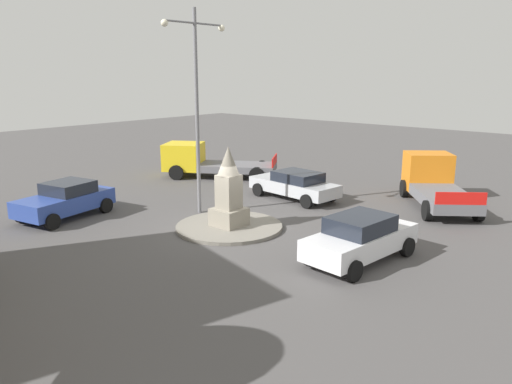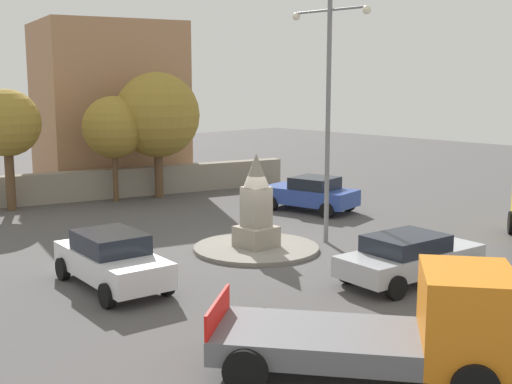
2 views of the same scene
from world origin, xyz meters
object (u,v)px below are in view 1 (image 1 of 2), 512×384
at_px(streetlamp, 196,95).
at_px(truck_orange_far_side, 434,182).
at_px(monument, 229,191).
at_px(truck_yellow_parked_left, 204,161).
at_px(car_white_parked_right, 361,238).
at_px(car_silver_waiting, 295,184).
at_px(car_blue_passing, 66,200).

distance_m(streetlamp, truck_orange_far_side, 11.51).
xyz_separation_m(monument, truck_orange_far_side, (-8.95, 4.52, -0.49)).
bearing_deg(monument, truck_yellow_parked_left, -128.07).
height_order(car_white_parked_right, truck_yellow_parked_left, truck_yellow_parked_left).
xyz_separation_m(monument, car_white_parked_right, (-0.26, 5.59, -0.71)).
bearing_deg(streetlamp, truck_orange_far_side, 138.99).
height_order(streetlamp, truck_orange_far_side, streetlamp).
distance_m(streetlamp, car_silver_waiting, 6.56).
bearing_deg(car_blue_passing, streetlamp, 138.27).
relative_size(car_white_parked_right, truck_yellow_parked_left, 0.67).
relative_size(streetlamp, truck_orange_far_side, 1.50).
xyz_separation_m(car_white_parked_right, truck_orange_far_side, (-8.69, -1.07, 0.22)).
bearing_deg(car_silver_waiting, monument, 8.75).
bearing_deg(truck_orange_far_side, monument, -26.81).
height_order(truck_orange_far_side, truck_yellow_parked_left, truck_orange_far_side).
distance_m(streetlamp, car_white_parked_right, 9.20).
distance_m(monument, truck_yellow_parked_left, 10.14).
xyz_separation_m(monument, car_blue_passing, (3.34, -6.26, -0.73)).
bearing_deg(truck_orange_far_side, truck_yellow_parked_left, -77.77).
bearing_deg(streetlamp, car_blue_passing, -41.73).
relative_size(car_blue_passing, truck_yellow_parked_left, 0.65).
relative_size(car_white_parked_right, car_blue_passing, 1.03).
distance_m(car_silver_waiting, truck_orange_far_side, 6.42).
height_order(streetlamp, car_white_parked_right, streetlamp).
relative_size(streetlamp, car_silver_waiting, 1.82).
bearing_deg(truck_yellow_parked_left, monument, 51.93).
distance_m(streetlamp, car_blue_passing, 7.01).
distance_m(car_white_parked_right, truck_yellow_parked_left, 14.82).
bearing_deg(truck_yellow_parked_left, streetlamp, 44.92).
bearing_deg(car_white_parked_right, streetlamp, -93.89).
distance_m(monument, streetlamp, 4.44).
distance_m(monument, car_silver_waiting, 5.55).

